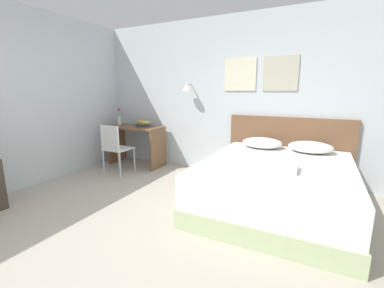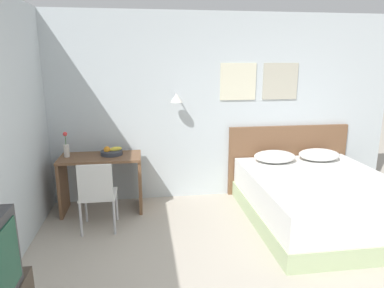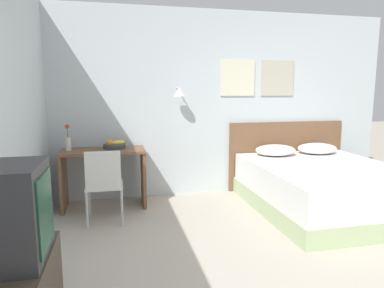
# 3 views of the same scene
# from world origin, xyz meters

# --- Properties ---
(ground_plane) EXTENTS (24.00, 24.00, 0.00)m
(ground_plane) POSITION_xyz_m (0.00, 0.00, 0.00)
(ground_plane) COLOR #B2A899
(wall_back) EXTENTS (5.41, 0.31, 2.65)m
(wall_back) POSITION_xyz_m (0.01, 2.75, 1.33)
(wall_back) COLOR silver
(wall_back) RESTS_ON ground_plane
(bed) EXTENTS (1.73, 2.04, 0.59)m
(bed) POSITION_xyz_m (1.17, 1.64, 0.29)
(bed) COLOR #B2C693
(bed) RESTS_ON ground_plane
(headboard) EXTENTS (1.85, 0.06, 1.04)m
(headboard) POSITION_xyz_m (1.17, 2.69, 0.52)
(headboard) COLOR brown
(headboard) RESTS_ON ground_plane
(pillow_left) EXTENTS (0.59, 0.46, 0.15)m
(pillow_left) POSITION_xyz_m (0.83, 2.38, 0.66)
(pillow_left) COLOR white
(pillow_left) RESTS_ON bed
(pillow_right) EXTENTS (0.59, 0.46, 0.15)m
(pillow_right) POSITION_xyz_m (1.50, 2.38, 0.66)
(pillow_right) COLOR white
(pillow_right) RESTS_ON bed
(folded_towel_near_foot) EXTENTS (0.34, 0.27, 0.06)m
(folded_towel_near_foot) POSITION_xyz_m (1.26, 1.34, 0.62)
(folded_towel_near_foot) COLOR white
(folded_towel_near_foot) RESTS_ON bed
(desk) EXTENTS (1.06, 0.52, 0.77)m
(desk) POSITION_xyz_m (-1.59, 2.38, 0.52)
(desk) COLOR brown
(desk) RESTS_ON ground_plane
(desk_chair) EXTENTS (0.42, 0.42, 0.87)m
(desk_chair) POSITION_xyz_m (-1.57, 1.77, 0.51)
(desk_chair) COLOR white
(desk_chair) RESTS_ON ground_plane
(fruit_bowl) EXTENTS (0.29, 0.29, 0.12)m
(fruit_bowl) POSITION_xyz_m (-1.44, 2.43, 0.80)
(fruit_bowl) COLOR #333842
(fruit_bowl) RESTS_ON desk
(flower_vase) EXTENTS (0.07, 0.07, 0.33)m
(flower_vase) POSITION_xyz_m (-2.01, 2.41, 0.89)
(flower_vase) COLOR silver
(flower_vase) RESTS_ON desk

